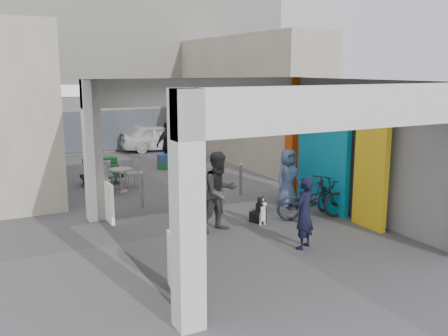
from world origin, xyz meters
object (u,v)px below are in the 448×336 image
man_elderly (288,178)px  white_van (159,137)px  man_with_dog (304,213)px  man_back_turned (220,192)px  border_collie (260,212)px  bicycle_rear (315,197)px  man_crates (168,144)px  cafe_set (115,181)px  bicycle_front (313,199)px  produce_stand (102,174)px

man_elderly → white_van: (0.06, 10.61, -0.19)m
man_with_dog → man_back_turned: bearing=-88.5°
border_collie → man_back_turned: size_ratio=0.38×
border_collie → man_back_turned: (-1.13, -0.06, 0.66)m
man_back_turned → bicycle_rear: 2.72m
white_van → man_crates: bearing=171.0°
cafe_set → man_back_turned: man_back_turned is taller
man_elderly → bicycle_rear: man_elderly is taller
bicycle_front → border_collie: bearing=90.3°
border_collie → bicycle_front: bicycle_front is taller
man_elderly → cafe_set: bearing=126.0°
man_with_dog → bicycle_rear: 2.39m
man_back_turned → bicycle_front: size_ratio=0.98×
bicycle_front → white_van: bearing=10.6°
bicycle_front → white_van: 11.93m
white_van → man_elderly: bearing=-174.6°
bicycle_front → white_van: white_van is taller
cafe_set → man_with_dog: 7.24m
produce_stand → man_back_turned: (1.32, -6.09, 0.61)m
man_elderly → bicycle_rear: (0.03, -1.19, -0.27)m
man_crates → white_van: man_crates is taller
bicycle_rear → white_van: (0.03, 11.80, 0.08)m
man_back_turned → man_crates: size_ratio=1.07×
produce_stand → man_crates: (2.99, 1.71, 0.54)m
man_with_dog → man_crates: (0.61, 9.63, 0.11)m
man_crates → bicycle_rear: 7.95m
border_collie → man_with_dog: man_with_dog is taller
man_elderly → man_crates: size_ratio=0.90×
produce_stand → cafe_set: bearing=-69.6°
man_elderly → produce_stand: bearing=120.5°
bicycle_front → bicycle_rear: size_ratio=1.09×
produce_stand → bicycle_front: bicycle_front is taller
border_collie → bicycle_rear: bicycle_rear is taller
man_back_turned → white_van: (2.71, 11.72, -0.34)m
man_with_dog → man_crates: bearing=-122.4°
man_elderly → bicycle_rear: 1.22m
white_van → produce_stand: bearing=150.2°
border_collie → bicycle_rear: 1.57m
bicycle_rear → man_with_dog: bearing=111.8°
bicycle_front → man_crates: bearing=17.5°
man_back_turned → bicycle_rear: man_back_turned is taller
man_back_turned → white_van: 12.03m
border_collie → man_crates: man_crates is taller
border_collie → bicycle_rear: (1.55, -0.14, 0.25)m
man_elderly → white_van: 10.62m
produce_stand → bicycle_rear: 7.35m
cafe_set → bicycle_rear: size_ratio=0.82×
man_with_dog → bicycle_front: (1.45, 1.62, -0.27)m
white_van → border_collie: bearing=178.0°
cafe_set → white_van: 7.73m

